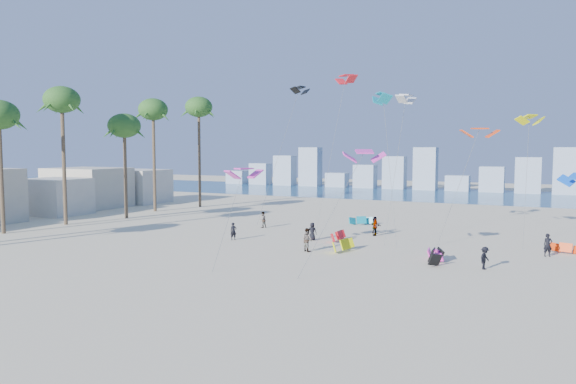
% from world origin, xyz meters
% --- Properties ---
extents(ground, '(220.00, 220.00, 0.00)m').
position_xyz_m(ground, '(0.00, 0.00, 0.00)').
color(ground, beige).
rests_on(ground, ground).
extents(ocean, '(220.00, 220.00, 0.00)m').
position_xyz_m(ocean, '(0.00, 72.00, 0.01)').
color(ocean, navy).
rests_on(ocean, ground).
extents(kitesurfer_near, '(0.67, 0.68, 1.58)m').
position_xyz_m(kitesurfer_near, '(-2.24, 15.52, 0.79)').
color(kitesurfer_near, black).
rests_on(kitesurfer_near, ground).
extents(kitesurfer_mid, '(1.15, 1.07, 1.88)m').
position_xyz_m(kitesurfer_mid, '(5.91, 13.52, 0.94)').
color(kitesurfer_mid, gray).
rests_on(kitesurfer_mid, ground).
extents(kitesurfers_far, '(27.59, 12.92, 1.83)m').
position_xyz_m(kitesurfers_far, '(9.37, 20.57, 0.83)').
color(kitesurfers_far, black).
rests_on(kitesurfers_far, ground).
extents(grounded_kites, '(22.14, 19.10, 0.98)m').
position_xyz_m(grounded_kites, '(12.20, 18.17, 0.44)').
color(grounded_kites, red).
rests_on(grounded_kites, ground).
extents(flying_kites, '(31.10, 27.37, 16.62)m').
position_xyz_m(flying_kites, '(10.24, 21.27, 11.40)').
color(flying_kites, '#EF35BE').
rests_on(flying_kites, ground).
extents(palm_row, '(7.21, 44.80, 15.41)m').
position_xyz_m(palm_row, '(-22.49, 16.19, 12.00)').
color(palm_row, brown).
rests_on(palm_row, ground).
extents(beachfront_buildings, '(11.50, 43.00, 6.00)m').
position_xyz_m(beachfront_buildings, '(-33.69, 20.82, 2.67)').
color(beachfront_buildings, beige).
rests_on(beachfront_buildings, ground).
extents(distant_skyline, '(85.00, 3.00, 8.40)m').
position_xyz_m(distant_skyline, '(-1.19, 82.00, 3.09)').
color(distant_skyline, '#9EADBF').
rests_on(distant_skyline, ground).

